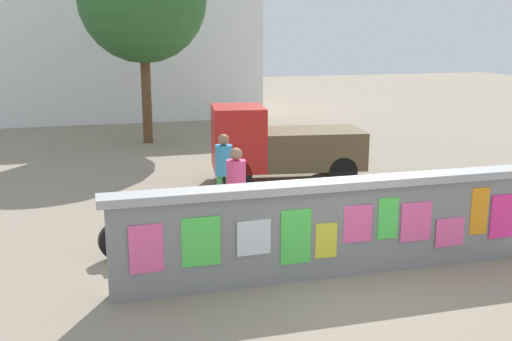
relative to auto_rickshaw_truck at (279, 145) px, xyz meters
name	(u,v)px	position (x,y,z in m)	size (l,w,h in m)	color
ground	(220,164)	(-0.98, 2.27, -0.90)	(60.00, 60.00, 0.00)	gray
poster_wall	(335,227)	(-0.97, -5.73, -0.14)	(6.81, 0.42, 1.47)	gray
auto_rickshaw_truck	(279,145)	(0.00, 0.00, 0.00)	(3.77, 1.99, 1.85)	black
motorcycle	(153,225)	(-3.48, -4.05, -0.44)	(1.88, 0.63, 0.87)	black
bicycle_near	(382,205)	(0.85, -3.72, -0.54)	(1.71, 0.44, 0.95)	black
person_walking	(236,183)	(-1.98, -3.69, 0.09)	(0.36, 0.36, 1.62)	#BF6626
person_bystander	(224,166)	(-1.87, -2.25, 0.09)	(0.37, 0.37, 1.62)	#3F994C
building_background	(93,31)	(-3.93, 13.92, 2.67)	(13.51, 7.21, 7.10)	white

